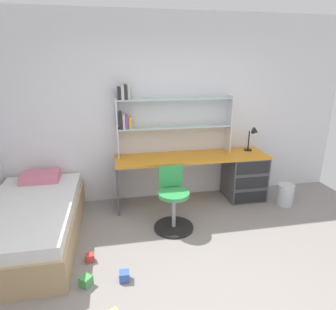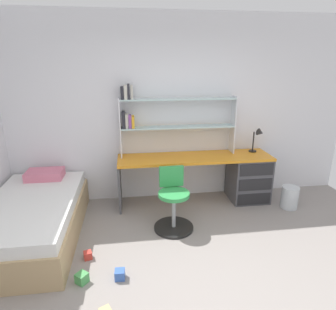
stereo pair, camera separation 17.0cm
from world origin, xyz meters
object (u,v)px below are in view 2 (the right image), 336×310
Objects in this scene: swivel_chair at (173,205)px; desk_lamp at (259,136)px; waste_bin at (290,197)px; desk at (234,175)px; toy_block_blue_0 at (120,274)px; toy_block_red_1 at (88,255)px; toy_block_green_2 at (82,278)px; bookshelf_hutch at (163,115)px; bed_platform at (33,219)px.

desk_lamp is at bearing 27.91° from swivel_chair.
desk is at bearing 153.05° from waste_bin.
swivel_chair is (-1.45, -0.77, -0.68)m from desk_lamp.
toy_block_blue_0 reaches higher than toy_block_red_1.
desk_lamp reaches higher than toy_block_green_2.
swivel_chair reaches higher than desk.
bookshelf_hutch reaches higher than toy_block_green_2.
desk_lamp is 3.87× the size of toy_block_blue_0.
desk_lamp is 2.96m from toy_block_red_1.
desk_lamp is at bearing 27.10° from toy_block_red_1.
toy_block_green_2 is at bearing -140.25° from swivel_chair.
toy_block_blue_0 is 0.37m from toy_block_green_2.
desk_lamp reaches higher than waste_bin.
desk_lamp is at bearing 13.31° from bed_platform.
waste_bin is at bearing 4.66° from bed_platform.
waste_bin is (1.83, -0.54, -1.19)m from bookshelf_hutch.
bed_platform is (-1.75, 0.01, -0.07)m from swivel_chair.
desk is 22.22× the size of toy_block_green_2.
desk_lamp is 1.02m from waste_bin.
toy_block_red_1 is 0.37m from toy_block_green_2.
swivel_chair is 8.16× the size of toy_block_blue_0.
swivel_chair is at bearing -88.38° from bookshelf_hutch.
toy_block_blue_0 is at bearing -39.71° from bed_platform.
swivel_chair is 0.42× the size of bed_platform.
toy_block_blue_0 is at bearing -127.96° from swivel_chair.
desk_lamp is (1.47, -0.08, -0.36)m from bookshelf_hutch.
bed_platform is at bearing -166.62° from desk.
toy_block_red_1 is at bearing 134.53° from toy_block_blue_0.
swivel_chair is (-1.07, -0.68, -0.10)m from desk.
bookshelf_hutch is 2.26m from toy_block_blue_0.
desk_lamp reaches higher than swivel_chair.
desk is 0.70m from desk_lamp.
bed_platform is at bearing -166.69° from desk_lamp.
toy_block_green_2 is (-1.05, -0.88, -0.27)m from swivel_chair.
toy_block_red_1 is 0.82× the size of toy_block_green_2.
waste_bin is at bearing -26.95° from desk.
bookshelf_hutch is 16.68× the size of toy_block_green_2.
desk_lamp reaches higher than bed_platform.
desk_lamp is 4.48× the size of toy_block_red_1.
toy_block_green_2 is at bearing -91.76° from toy_block_red_1.
toy_block_green_2 is (-0.01, -0.37, 0.01)m from toy_block_red_1.
swivel_chair is 1.84m from waste_bin.
desk is at bearing 36.28° from toy_block_green_2.
desk_lamp is 1.15× the size of waste_bin.
desk is 2.84× the size of swivel_chair.
toy_block_red_1 is at bearing -152.90° from desk_lamp.
waste_bin is (3.56, 0.29, -0.09)m from bed_platform.
desk reaches higher than toy_block_green_2.
bed_platform is 0.90m from toy_block_red_1.
desk_lamp is 0.47× the size of swivel_chair.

